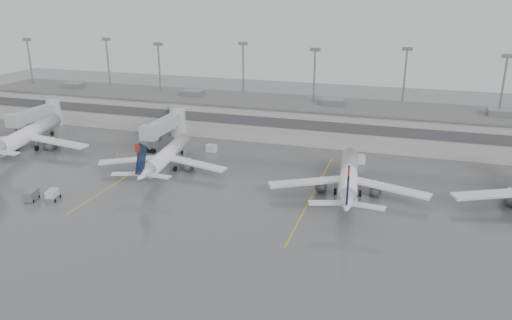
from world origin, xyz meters
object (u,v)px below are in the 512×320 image
(jet_mid_left, at_px, (166,156))
(baggage_tug, at_px, (53,196))
(jet_far_left, at_px, (26,135))
(jet_mid_right, at_px, (349,177))

(jet_mid_left, xyz_separation_m, baggage_tug, (-11.19, -18.91, -2.17))
(jet_far_left, bearing_deg, jet_mid_right, -16.55)
(jet_far_left, relative_size, jet_mid_right, 1.09)
(jet_far_left, xyz_separation_m, jet_mid_left, (34.74, -2.45, -0.49))
(jet_far_left, distance_m, jet_mid_right, 70.06)
(jet_far_left, bearing_deg, baggage_tug, -55.40)
(baggage_tug, bearing_deg, jet_far_left, 124.01)
(jet_mid_left, height_order, jet_mid_right, jet_mid_right)
(jet_far_left, xyz_separation_m, jet_mid_right, (69.93, -4.11, -0.31))
(jet_far_left, height_order, jet_mid_right, jet_far_left)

